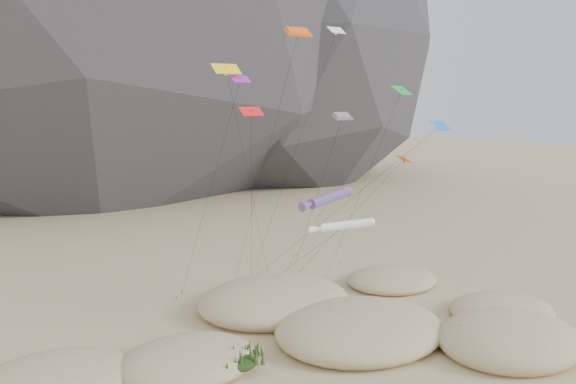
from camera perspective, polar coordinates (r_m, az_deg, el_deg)
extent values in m
plane|color=#CCB789|center=(48.67, 9.56, -16.85)|extent=(500.00, 500.00, 0.00)
ellipsoid|color=black|center=(167.00, -1.30, 14.74)|extent=(130.55, 126.41, 100.00)
ellipsoid|color=#CCB789|center=(53.89, 21.55, -13.73)|extent=(13.30, 11.31, 3.90)
ellipsoid|color=#CCB789|center=(47.94, -10.10, -16.48)|extent=(11.27, 9.58, 2.67)
ellipsoid|color=#CCB789|center=(52.89, 7.33, -13.64)|extent=(16.25, 13.82, 3.70)
ellipsoid|color=#CCB789|center=(61.53, 20.87, -11.16)|extent=(11.06, 9.40, 2.42)
ellipsoid|color=#CCB789|center=(59.45, -1.41, -10.95)|extent=(16.26, 13.82, 3.82)
ellipsoid|color=#CCB789|center=(68.22, 10.52, -8.75)|extent=(11.17, 9.50, 2.34)
ellipsoid|color=#CCB789|center=(48.03, -22.80, -17.18)|extent=(12.19, 10.36, 2.15)
ellipsoid|color=black|center=(52.37, 19.23, -14.12)|extent=(3.33, 2.84, 1.00)
ellipsoid|color=black|center=(50.35, 19.58, -15.35)|extent=(2.49, 2.13, 0.75)
ellipsoid|color=black|center=(46.52, -5.04, -16.93)|extent=(3.15, 2.70, 0.95)
ellipsoid|color=black|center=(48.06, -4.05, -16.17)|extent=(1.93, 1.65, 0.58)
ellipsoid|color=black|center=(51.32, 9.28, -14.09)|extent=(3.82, 3.27, 1.15)
ellipsoid|color=black|center=(56.39, 8.57, -12.02)|extent=(3.02, 2.58, 0.91)
ellipsoid|color=black|center=(49.69, 7.72, -15.10)|extent=(2.50, 2.13, 0.75)
ellipsoid|color=black|center=(61.74, 21.65, -11.09)|extent=(2.20, 1.88, 0.66)
ellipsoid|color=black|center=(59.78, -3.63, -10.70)|extent=(3.23, 2.76, 0.97)
ellipsoid|color=black|center=(59.74, -0.53, -10.80)|extent=(2.35, 2.01, 0.70)
ellipsoid|color=black|center=(66.64, 9.12, -8.99)|extent=(2.16, 1.84, 0.65)
ellipsoid|color=black|center=(64.96, 9.90, -9.58)|extent=(1.99, 1.70, 0.60)
ellipsoid|color=black|center=(49.23, -23.07, -16.52)|extent=(2.08, 1.78, 0.62)
ellipsoid|color=black|center=(47.44, -18.98, -17.41)|extent=(2.21, 1.89, 0.66)
cylinder|color=#3F2D1E|center=(66.18, -4.71, -9.53)|extent=(0.08, 0.08, 0.30)
cylinder|color=#3F2D1E|center=(69.11, -3.73, -8.71)|extent=(0.08, 0.08, 0.30)
cylinder|color=#3F2D1E|center=(69.51, 0.63, -8.59)|extent=(0.08, 0.08, 0.30)
cylinder|color=#3F2D1E|center=(71.84, -2.11, -8.01)|extent=(0.08, 0.08, 0.30)
cylinder|color=#3F2D1E|center=(67.98, 3.70, -9.01)|extent=(0.08, 0.08, 0.30)
cylinder|color=#3F2D1E|center=(65.01, -10.75, -10.01)|extent=(0.08, 0.08, 0.30)
cylinder|color=#3F2D1E|center=(75.58, 5.24, -7.18)|extent=(0.08, 0.08, 0.30)
cylinder|color=#3F2D1E|center=(63.42, -11.23, -10.51)|extent=(0.08, 0.08, 0.30)
cylinder|color=#DA4416|center=(56.60, 4.31, -0.55)|extent=(5.99, 2.60, 1.68)
sphere|color=#DA4416|center=(58.86, 6.07, 0.02)|extent=(1.12, 1.12, 1.12)
cone|color=#DA4416|center=(54.19, 2.21, -1.27)|extent=(2.59, 1.57, 1.20)
cylinder|color=black|center=(61.61, 1.45, -5.34)|extent=(0.30, 9.70, 11.79)
cylinder|color=white|center=(50.72, 5.95, -3.35)|extent=(4.62, 2.29, 1.06)
sphere|color=white|center=(51.44, 8.40, -3.02)|extent=(0.78, 0.78, 0.78)
cone|color=white|center=(50.05, 3.18, -3.75)|extent=(2.00, 1.27, 0.79)
cylinder|color=black|center=(57.29, 0.76, -7.19)|extent=(1.50, 14.53, 10.34)
cube|color=#FD590D|center=(53.49, 1.06, 15.85)|extent=(2.59, 1.21, 0.75)
cube|color=#FD590D|center=(53.52, 1.06, 16.06)|extent=(2.19, 0.95, 0.73)
cylinder|color=black|center=(60.29, -2.62, 1.95)|extent=(0.90, 15.30, 27.53)
cube|color=red|center=(53.16, 5.57, 7.58)|extent=(2.07, 0.99, 0.57)
cube|color=red|center=(53.16, 5.57, 7.78)|extent=(1.75, 0.80, 0.56)
cylinder|color=black|center=(63.11, 2.68, -1.25)|extent=(6.15, 17.81, 19.87)
cube|color=white|center=(61.68, 4.94, 16.06)|extent=(1.97, 1.10, 0.76)
cube|color=white|center=(61.66, 4.94, 15.92)|extent=(0.25, 0.26, 0.65)
cylinder|color=black|center=(63.70, 0.30, 2.92)|extent=(5.57, 9.14, 28.72)
cube|color=blue|center=(55.97, 15.32, 6.54)|extent=(2.35, 1.44, 0.94)
cube|color=blue|center=(55.98, 15.31, 6.39)|extent=(0.32, 0.36, 0.73)
cylinder|color=black|center=(59.58, 4.50, -2.25)|extent=(12.39, 17.99, 19.01)
cube|color=yellow|center=(51.22, -6.28, 12.33)|extent=(2.54, 1.34, 0.97)
cube|color=yellow|center=(51.21, -6.28, 12.16)|extent=(0.31, 0.30, 0.85)
cylinder|color=black|center=(60.56, -3.83, 0.39)|extent=(11.98, 13.60, 24.11)
cube|color=purple|center=(51.30, -4.84, 11.37)|extent=(1.75, 0.93, 0.68)
cube|color=purple|center=(51.30, -4.84, 11.21)|extent=(0.21, 0.22, 0.59)
cylinder|color=black|center=(57.09, -8.15, -0.64)|extent=(1.56, 12.00, 23.24)
cube|color=#F1560C|center=(61.27, 11.70, 3.29)|extent=(1.58, 2.22, 0.73)
cube|color=#F1560C|center=(61.28, 11.70, 3.15)|extent=(0.26, 0.29, 0.69)
cylinder|color=black|center=(64.75, 5.84, -3.08)|extent=(6.37, 11.81, 15.21)
cube|color=red|center=(43.81, -3.74, 8.17)|extent=(1.80, 0.94, 0.70)
cube|color=red|center=(43.81, -3.74, 7.97)|extent=(0.22, 0.22, 0.61)
cylinder|color=black|center=(55.89, -3.74, -2.22)|extent=(10.42, 19.49, 20.47)
cube|color=green|center=(60.85, 11.48, 10.09)|extent=(2.92, 2.17, 0.98)
cube|color=green|center=(60.85, 11.47, 9.94)|extent=(0.39, 0.37, 0.89)
cylinder|color=black|center=(63.39, 7.37, -0.04)|extent=(3.84, 8.21, 22.44)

